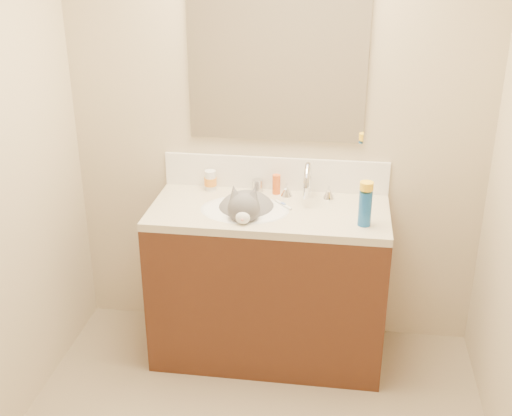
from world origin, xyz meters
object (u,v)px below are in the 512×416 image
(vanity_cabinet, at_px, (269,286))
(faucet, at_px, (307,184))
(pill_bottle, at_px, (210,180))
(amber_bottle, at_px, (276,184))
(cat, at_px, (246,213))
(spray_can, at_px, (365,209))
(silver_jar, at_px, (258,186))
(basin, at_px, (245,222))

(vanity_cabinet, relative_size, faucet, 4.29)
(vanity_cabinet, distance_m, pill_bottle, 0.64)
(amber_bottle, bearing_deg, vanity_cabinet, -93.71)
(cat, relative_size, pill_bottle, 4.02)
(vanity_cabinet, distance_m, spray_can, 0.72)
(faucet, bearing_deg, silver_jar, 163.31)
(faucet, bearing_deg, cat, -152.70)
(basin, bearing_deg, faucet, 29.12)
(vanity_cabinet, bearing_deg, amber_bottle, 86.29)
(cat, bearing_deg, amber_bottle, 54.77)
(amber_bottle, height_order, spray_can, spray_can)
(faucet, xyz_separation_m, silver_jar, (-0.27, 0.08, -0.05))
(vanity_cabinet, height_order, silver_jar, silver_jar)
(faucet, height_order, amber_bottle, faucet)
(faucet, xyz_separation_m, cat, (-0.29, -0.15, -0.11))
(faucet, height_order, pill_bottle, faucet)
(spray_can, bearing_deg, basin, 170.16)
(amber_bottle, distance_m, spray_can, 0.57)
(cat, height_order, amber_bottle, cat)
(basin, bearing_deg, cat, 70.19)
(cat, height_order, silver_jar, cat)
(silver_jar, bearing_deg, faucet, -16.69)
(vanity_cabinet, distance_m, silver_jar, 0.54)
(vanity_cabinet, distance_m, amber_bottle, 0.54)
(spray_can, bearing_deg, amber_bottle, 143.89)
(faucet, distance_m, amber_bottle, 0.18)
(vanity_cabinet, xyz_separation_m, pill_bottle, (-0.34, 0.21, 0.50))
(pill_bottle, bearing_deg, cat, -44.09)
(vanity_cabinet, height_order, faucet, faucet)
(vanity_cabinet, xyz_separation_m, spray_can, (0.47, -0.13, 0.53))
(pill_bottle, bearing_deg, vanity_cabinet, -31.06)
(pill_bottle, bearing_deg, spray_can, -22.66)
(faucet, relative_size, silver_jar, 4.22)
(faucet, relative_size, amber_bottle, 2.66)
(cat, bearing_deg, silver_jar, 79.22)
(basin, height_order, amber_bottle, amber_bottle)
(cat, xyz_separation_m, spray_can, (0.58, -0.12, 0.11))
(basin, bearing_deg, vanity_cabinet, 14.04)
(amber_bottle, xyz_separation_m, spray_can, (0.46, -0.33, 0.03))
(basin, xyz_separation_m, pill_bottle, (-0.22, 0.24, 0.12))
(vanity_cabinet, height_order, cat, cat)
(basin, relative_size, spray_can, 2.67)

